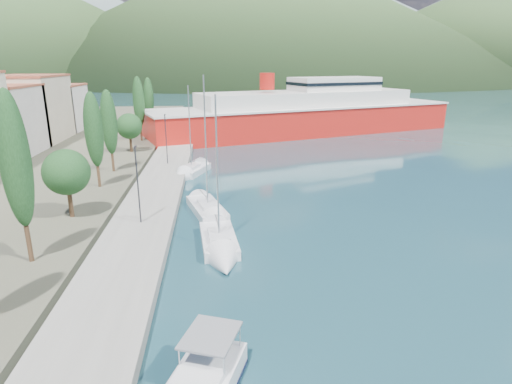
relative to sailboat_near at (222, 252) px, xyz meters
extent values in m
plane|color=#1F4651|center=(2.74, 109.63, -0.32)|extent=(1400.00, 1400.00, 0.00)
cube|color=gray|center=(-6.26, 15.63, 0.08)|extent=(5.00, 88.00, 0.80)
cone|color=slate|center=(-247.26, 609.63, 74.68)|extent=(640.00, 640.00, 150.00)
cone|color=slate|center=(82.74, 669.63, 89.68)|extent=(760.00, 760.00, 180.00)
cone|color=slate|center=(422.74, 589.63, 69.68)|extent=(640.00, 640.00, 140.00)
cone|color=#3B592E|center=(42.74, 389.63, 57.18)|extent=(480.00, 480.00, 115.00)
cone|color=#3B592E|center=(262.74, 369.63, 44.68)|extent=(420.00, 420.00, 90.00)
cube|color=beige|center=(-29.26, 44.63, 5.38)|extent=(9.00, 13.00, 10.00)
cube|color=#9E5138|center=(-29.26, 44.63, 10.53)|extent=(9.20, 13.20, 0.30)
cube|color=white|center=(-29.26, 55.63, 4.38)|extent=(9.00, 10.00, 8.00)
cube|color=#9E5138|center=(-29.26, 55.63, 8.53)|extent=(9.20, 10.20, 0.30)
cylinder|color=#47301E|center=(-12.16, -0.98, 1.58)|extent=(0.30, 0.30, 2.39)
ellipsoid|color=#1E4720|center=(-12.16, -0.98, 7.01)|extent=(1.80, 1.80, 8.48)
cylinder|color=#47301E|center=(-12.16, 7.25, 1.54)|extent=(0.36, 0.36, 2.31)
sphere|color=#1E4720|center=(-12.16, 7.25, 4.17)|extent=(3.70, 3.70, 3.70)
cylinder|color=#47301E|center=(-12.16, 16.21, 1.43)|extent=(0.30, 0.30, 2.10)
ellipsoid|color=#1E4720|center=(-12.16, 16.21, 6.20)|extent=(1.80, 1.80, 7.44)
cylinder|color=#47301E|center=(-12.16, 22.62, 1.41)|extent=(0.30, 0.30, 2.06)
ellipsoid|color=#1E4720|center=(-12.16, 22.62, 6.08)|extent=(1.80, 1.80, 7.29)
cylinder|color=#47301E|center=(-12.16, 33.87, 1.49)|extent=(0.36, 0.36, 2.22)
sphere|color=#1E4720|center=(-12.16, 33.87, 4.02)|extent=(3.55, 3.55, 3.55)
cylinder|color=#47301E|center=(-12.16, 42.91, 1.49)|extent=(0.30, 0.30, 2.23)
ellipsoid|color=#1E4720|center=(-12.16, 42.91, 6.55)|extent=(1.80, 1.80, 7.89)
cylinder|color=#47301E|center=(-12.16, 53.66, 1.43)|extent=(0.30, 0.30, 2.10)
ellipsoid|color=#1E4720|center=(-12.16, 53.66, 6.22)|extent=(1.80, 1.80, 7.46)
cylinder|color=#2D2D33|center=(-6.26, 5.13, 3.48)|extent=(0.12, 0.12, 6.00)
cube|color=#2D2D33|center=(-6.26, 5.38, 6.48)|extent=(0.15, 0.50, 0.12)
cylinder|color=#2D2D33|center=(-6.26, 25.63, 3.48)|extent=(0.12, 0.12, 6.00)
cube|color=#2D2D33|center=(-6.26, 25.88, 6.48)|extent=(0.15, 0.50, 0.12)
cube|color=slate|center=(-0.61, -12.10, 1.96)|extent=(2.76, 2.99, 0.09)
cube|color=silver|center=(-0.17, 2.01, -0.05)|extent=(2.96, 6.20, 0.96)
cube|color=silver|center=(-0.14, 1.61, 0.59)|extent=(1.68, 2.52, 0.37)
cylinder|color=silver|center=(-0.14, 1.61, 5.51)|extent=(0.12, 0.12, 10.16)
cone|color=silver|center=(0.16, -1.83, -0.05)|extent=(2.69, 3.01, 2.46)
cube|color=silver|center=(-1.16, 9.23, -0.06)|extent=(4.00, 6.90, 0.92)
cube|color=silver|center=(-1.04, 8.81, 0.55)|extent=(2.05, 2.89, 0.36)
cylinder|color=silver|center=(-1.04, 8.81, 6.01)|extent=(0.12, 0.12, 11.24)
cone|color=silver|center=(-0.05, 5.22, -0.06)|extent=(3.07, 3.55, 2.35)
cube|color=silver|center=(-3.04, 23.51, -0.05)|extent=(4.36, 6.15, 0.97)
cube|color=silver|center=(-3.18, 23.17, 0.59)|extent=(2.20, 2.64, 0.38)
cylinder|color=silver|center=(-3.18, 23.17, 5.26)|extent=(0.12, 0.12, 9.66)
cone|color=silver|center=(-4.37, 20.16, -0.05)|extent=(3.26, 3.35, 2.47)
cube|color=red|center=(16.63, 52.05, 1.90)|extent=(59.16, 30.60, 5.64)
cube|color=silver|center=(16.63, 52.05, 4.72)|extent=(59.67, 31.07, 0.30)
cube|color=silver|center=(16.63, 52.05, 5.93)|extent=(41.38, 22.71, 3.02)
cube|color=silver|center=(22.34, 54.03, 8.65)|extent=(17.91, 12.45, 2.42)
cylinder|color=red|center=(9.01, 49.40, 9.35)|extent=(2.62, 2.62, 2.82)
camera|label=1|loc=(-0.16, -27.17, 12.64)|focal=30.00mm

